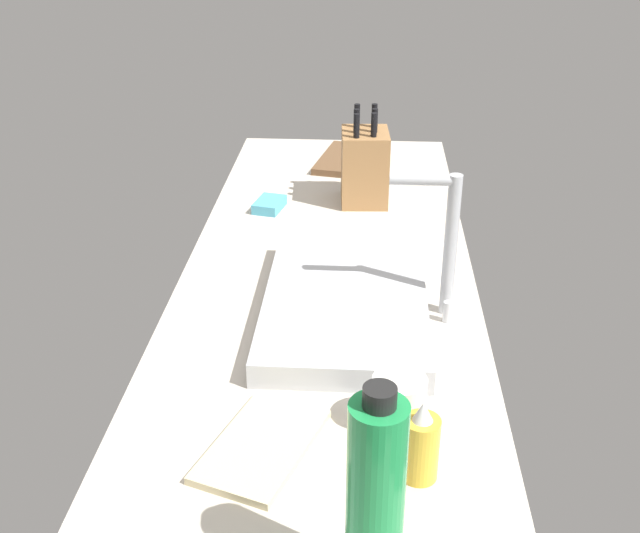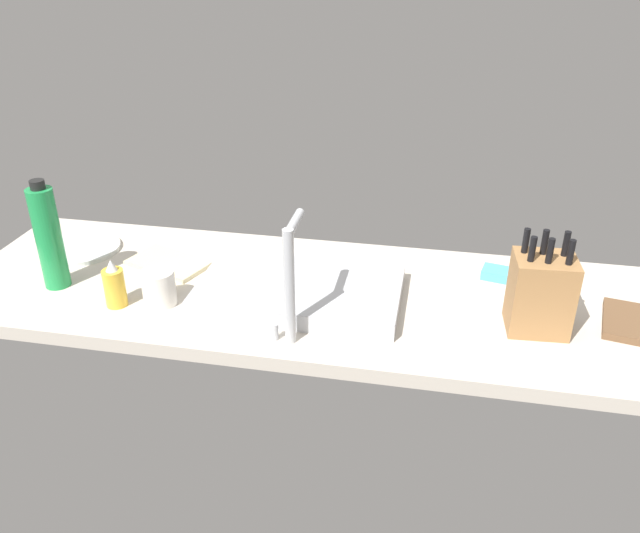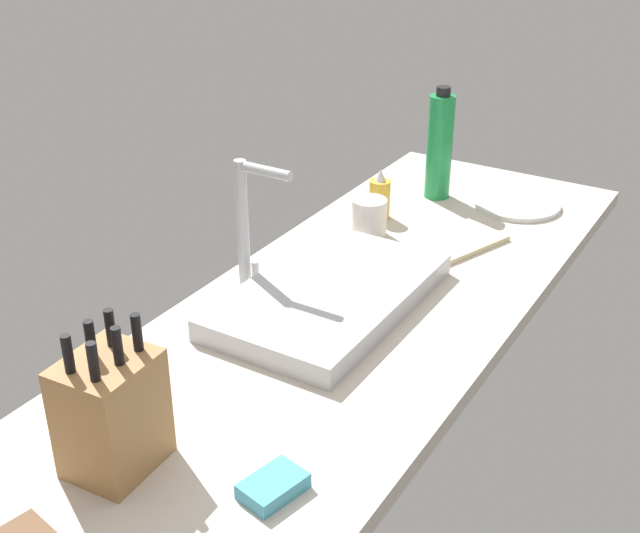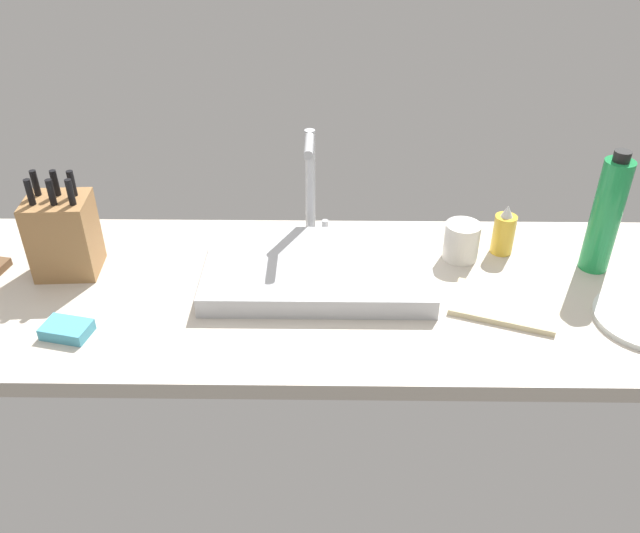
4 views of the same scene
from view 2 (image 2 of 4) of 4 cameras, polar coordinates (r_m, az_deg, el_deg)
name	(u,v)px [view 2 (image 2 of 4)]	position (r cm, az deg, el deg)	size (l,w,h in cm)	color
countertop_slab	(332,299)	(161.20, 1.11, -2.89)	(192.34, 59.15, 3.50)	beige
sink_basin	(300,291)	(156.96, -1.80, -2.14)	(48.75, 29.43, 4.41)	#B7BABF
faucet	(290,276)	(135.44, -2.71, -0.86)	(5.50, 12.53, 26.91)	#B7BABF
knife_block	(541,293)	(150.16, 18.94, -2.22)	(13.80, 11.86, 23.33)	#9E7042
soap_bottle	(114,286)	(160.39, -17.73, -1.65)	(5.04, 5.04, 12.16)	gold
water_bottle	(49,237)	(171.26, -22.88, 2.38)	(6.34, 6.34, 28.10)	#1E8E47
dinner_plate	(82,248)	(193.44, -20.34, 1.54)	(21.17, 21.17, 1.20)	silver
dish_towel	(169,263)	(177.91, -13.22, 0.30)	(21.07, 12.46, 1.20)	beige
coffee_mug	(159,288)	(158.49, -14.07, -1.83)	(7.96, 7.96, 8.70)	silver
dish_sponge	(500,274)	(172.81, 15.64, -0.65)	(9.00, 6.00, 2.40)	#4CA3BC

